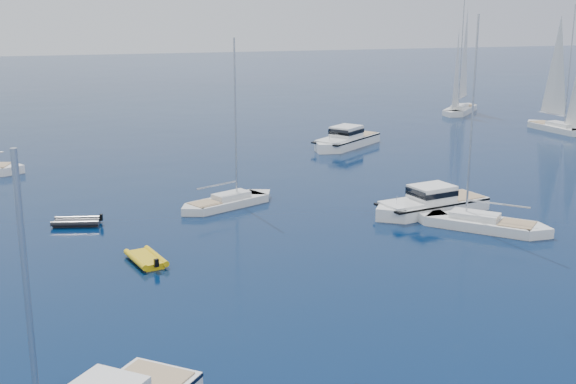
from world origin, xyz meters
name	(u,v)px	position (x,y,z in m)	size (l,w,h in m)	color
motor_cruiser_centre	(429,213)	(8.29, 25.41, 0.00)	(3.01, 9.83, 2.58)	white
motor_cruiser_distant	(345,147)	(11.29, 50.72, 0.00)	(3.22, 10.52, 2.76)	white
sailboat_mid_r	(480,228)	(9.89, 21.02, 0.00)	(2.58, 9.94, 14.61)	white
sailboat_centre	(228,206)	(-5.31, 31.27, 0.00)	(2.27, 8.72, 12.81)	silver
sailboat_sails_r	(557,131)	(38.68, 52.82, 0.00)	(2.67, 10.27, 15.10)	white
sailboat_sails_far	(460,113)	(35.05, 69.36, 0.00)	(2.86, 10.98, 16.15)	white
tender_yellow	(146,262)	(-12.44, 20.48, 0.00)	(1.93, 3.50, 0.95)	gold
tender_grey_far	(77,225)	(-16.23, 29.39, 0.00)	(1.86, 3.34, 0.95)	black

